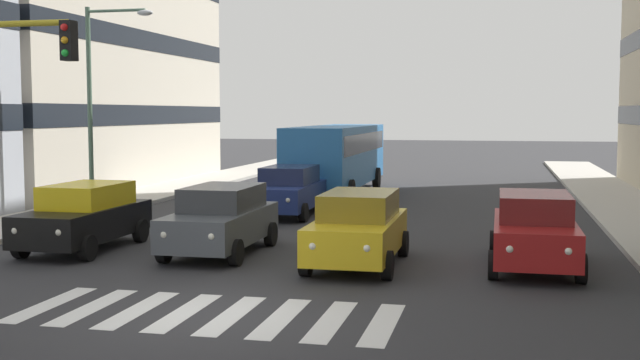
# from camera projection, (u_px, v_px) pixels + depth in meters

# --- Properties ---
(ground_plane) EXTENTS (180.00, 180.00, 0.00)m
(ground_plane) POSITION_uv_depth(u_px,v_px,m) (208.00, 314.00, 14.13)
(ground_plane) COLOR #2D2D30
(crosswalk_markings) EXTENTS (6.75, 2.80, 0.01)m
(crosswalk_markings) POSITION_uv_depth(u_px,v_px,m) (208.00, 314.00, 14.13)
(crosswalk_markings) COLOR silver
(crosswalk_markings) RESTS_ON ground_plane
(car_0) EXTENTS (2.02, 4.44, 1.72)m
(car_0) POSITION_uv_depth(u_px,v_px,m) (534.00, 230.00, 18.20)
(car_0) COLOR maroon
(car_0) RESTS_ON ground_plane
(car_1) EXTENTS (2.02, 4.44, 1.72)m
(car_1) POSITION_uv_depth(u_px,v_px,m) (358.00, 228.00, 18.55)
(car_1) COLOR gold
(car_1) RESTS_ON ground_plane
(car_2) EXTENTS (2.02, 4.44, 1.72)m
(car_2) POSITION_uv_depth(u_px,v_px,m) (221.00, 219.00, 20.10)
(car_2) COLOR #474C51
(car_2) RESTS_ON ground_plane
(car_3) EXTENTS (2.02, 4.44, 1.72)m
(car_3) POSITION_uv_depth(u_px,v_px,m) (85.00, 216.00, 20.69)
(car_3) COLOR black
(car_3) RESTS_ON ground_plane
(car_row2_0) EXTENTS (2.02, 4.44, 1.72)m
(car_row2_0) POSITION_uv_depth(u_px,v_px,m) (289.00, 190.00, 27.49)
(car_row2_0) COLOR navy
(car_row2_0) RESTS_ON ground_plane
(bus_behind_traffic) EXTENTS (2.78, 10.50, 3.00)m
(bus_behind_traffic) POSITION_uv_depth(u_px,v_px,m) (337.00, 152.00, 34.42)
(bus_behind_traffic) COLOR #286BAD
(bus_behind_traffic) RESTS_ON ground_plane
(street_lamp_right) EXTENTS (2.47, 0.28, 7.02)m
(street_lamp_right) POSITION_uv_depth(u_px,v_px,m) (100.00, 89.00, 27.08)
(street_lamp_right) COLOR #4C6B56
(street_lamp_right) RESTS_ON sidewalk_right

